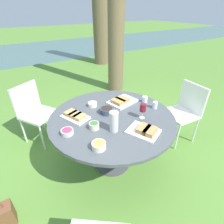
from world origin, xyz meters
name	(u,v)px	position (x,y,z in m)	size (l,w,h in m)	color
ground_plane	(112,162)	(0.00, 0.00, 0.00)	(40.00, 40.00, 0.00)	#5B8C38
river_strip	(21,52)	(0.00, 7.81, 0.00)	(40.00, 4.89, 0.01)	#4C706B
tree_trunk_main	(100,8)	(2.30, 4.32, 1.76)	(0.54, 0.54, 3.52)	brown
dining_table	(112,123)	(0.00, 0.00, 0.65)	(1.43, 1.43, 0.74)	#4C4C51
chair_near_left	(34,109)	(-0.68, 1.08, 0.52)	(0.60, 0.59, 0.89)	white
chair_far_back	(185,108)	(1.21, -0.11, 0.52)	(0.46, 0.48, 0.89)	white
water_pitcher	(114,121)	(-0.12, -0.23, 0.85)	(0.10, 0.09, 0.22)	silver
wine_glass	(143,108)	(0.27, -0.21, 0.87)	(0.07, 0.07, 0.18)	silver
platter_bread_main	(75,116)	(-0.37, 0.20, 0.77)	(0.29, 0.35, 0.06)	white
platter_charcuterie	(122,101)	(0.28, 0.21, 0.77)	(0.40, 0.33, 0.06)	white
platter_sandwich_side	(145,131)	(0.11, -0.43, 0.77)	(0.34, 0.37, 0.07)	white
bowl_fries	(99,145)	(-0.38, -0.38, 0.78)	(0.13, 0.13, 0.06)	beige
bowl_salad	(94,125)	(-0.28, -0.09, 0.78)	(0.10, 0.10, 0.07)	beige
bowl_olives	(107,110)	(-0.01, 0.10, 0.78)	(0.16, 0.16, 0.06)	#334256
bowl_dip_red	(67,132)	(-0.54, -0.03, 0.77)	(0.12, 0.12, 0.05)	silver
bowl_dip_cream	(92,104)	(-0.08, 0.34, 0.77)	(0.11, 0.11, 0.05)	beige
cup_water_near	(145,99)	(0.55, 0.06, 0.78)	(0.07, 0.07, 0.08)	silver
cup_water_far	(155,105)	(0.55, -0.12, 0.79)	(0.06, 0.06, 0.09)	silver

